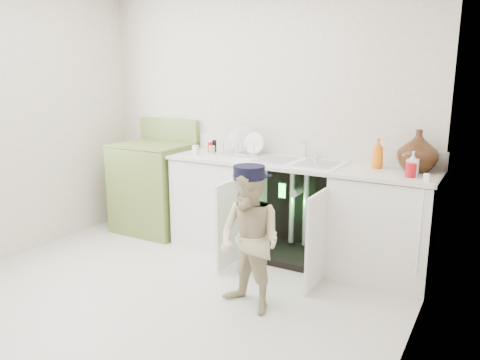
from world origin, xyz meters
name	(u,v)px	position (x,y,z in m)	size (l,w,h in m)	color
ground	(166,295)	(0.00, 0.00, 0.00)	(3.50, 3.50, 0.00)	beige
room_shell	(160,135)	(0.00, 0.00, 1.25)	(6.00, 5.50, 1.26)	beige
counter_run	(299,208)	(0.58, 1.21, 0.48)	(2.44, 1.02, 1.24)	white
avocado_stove	(155,186)	(-1.07, 1.18, 0.49)	(0.76, 0.65, 1.19)	olive
repair_worker	(250,240)	(0.66, 0.14, 0.53)	(0.59, 0.99, 1.06)	#CAB591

